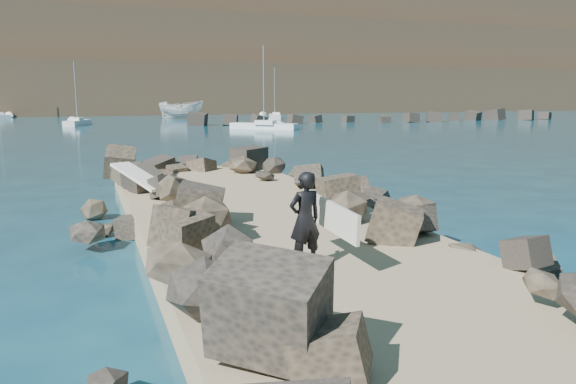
% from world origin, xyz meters
% --- Properties ---
extents(ground, '(800.00, 800.00, 0.00)m').
position_xyz_m(ground, '(0.00, 0.00, 0.00)').
color(ground, '#0F384C').
rests_on(ground, ground).
extents(jetty, '(6.00, 26.00, 0.60)m').
position_xyz_m(jetty, '(0.00, -2.00, 0.30)').
color(jetty, '#8C7759').
rests_on(jetty, ground).
extents(riprap_left, '(2.60, 22.00, 1.00)m').
position_xyz_m(riprap_left, '(-2.90, -1.50, 0.50)').
color(riprap_left, black).
rests_on(riprap_left, ground).
extents(riprap_right, '(2.60, 22.00, 1.00)m').
position_xyz_m(riprap_right, '(2.90, -1.50, 0.50)').
color(riprap_right, black).
rests_on(riprap_right, ground).
extents(breakwater_secondary, '(52.00, 4.00, 1.20)m').
position_xyz_m(breakwater_secondary, '(35.00, 55.00, 0.60)').
color(breakwater_secondary, black).
rests_on(breakwater_secondary, ground).
extents(headland, '(360.00, 140.00, 32.00)m').
position_xyz_m(headland, '(10.00, 160.00, 16.00)').
color(headland, '#2D4919').
rests_on(headland, ground).
extents(surfboard_resting, '(1.58, 2.58, 0.08)m').
position_xyz_m(surfboard_resting, '(-2.55, 4.97, 1.04)').
color(surfboard_resting, white).
rests_on(surfboard_resting, riprap_left).
extents(boat_imported, '(7.57, 5.55, 2.75)m').
position_xyz_m(boat_imported, '(10.27, 75.84, 1.37)').
color(boat_imported, silver).
rests_on(boat_imported, ground).
extents(surfer_with_board, '(0.88, 2.07, 1.67)m').
position_xyz_m(surfer_with_board, '(-0.48, -3.35, 1.44)').
color(surfer_with_board, black).
rests_on(surfer_with_board, jetty).
extents(sailboat_f, '(2.06, 5.40, 6.56)m').
position_xyz_m(sailboat_f, '(36.18, 96.88, 0.35)').
color(sailboat_f, white).
rests_on(sailboat_f, ground).
extents(sailboat_b, '(3.24, 6.35, 7.61)m').
position_xyz_m(sailboat_b, '(-4.71, 59.07, 0.35)').
color(sailboat_b, white).
rests_on(sailboat_b, ground).
extents(sailboat_c, '(6.52, 6.01, 8.75)m').
position_xyz_m(sailboat_c, '(13.82, 44.53, 0.35)').
color(sailboat_c, white).
rests_on(sailboat_c, ground).
extents(sailboat_d, '(3.05, 6.60, 7.85)m').
position_xyz_m(sailboat_d, '(23.79, 70.62, 0.35)').
color(sailboat_d, white).
rests_on(sailboat_d, ground).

